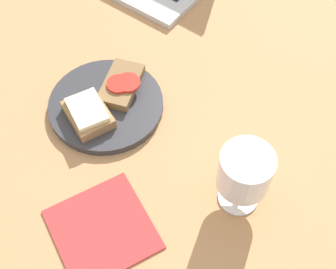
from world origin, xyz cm
name	(u,v)px	position (x,y,z in cm)	size (l,w,h in cm)	color
wooden_table	(165,115)	(0.00, 0.00, 1.50)	(140.00, 140.00, 3.00)	#B27F51
plate	(106,105)	(-9.67, -6.21, 3.79)	(22.14, 22.14, 1.58)	#333338
sandwich_with_cheese	(88,113)	(-9.79, -10.86, 6.05)	(11.25, 10.01, 3.14)	#937047
sandwich_with_tomato	(122,84)	(-9.41, -1.59, 5.70)	(9.58, 12.44, 2.42)	brown
wine_glass	(245,173)	(21.14, -7.72, 11.67)	(8.60, 8.60, 13.03)	white
napkin	(102,229)	(6.20, -25.87, 3.20)	(15.64, 15.40, 0.40)	#B23333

